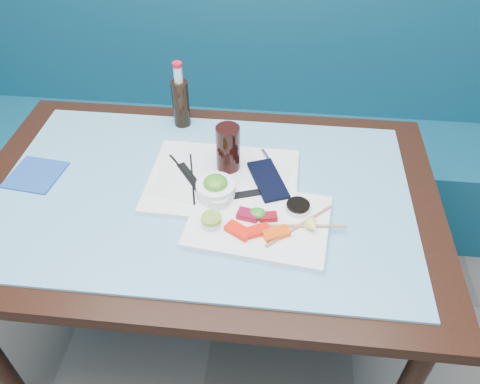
# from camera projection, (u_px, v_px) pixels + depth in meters

# --- Properties ---
(booth_bench) EXTENTS (3.00, 0.56, 1.17)m
(booth_bench) POSITION_uv_depth(u_px,v_px,m) (235.00, 133.00, 2.26)
(booth_bench) COLOR navy
(booth_bench) RESTS_ON ground
(dining_table) EXTENTS (1.40, 0.90, 0.75)m
(dining_table) POSITION_uv_depth(u_px,v_px,m) (204.00, 213.00, 1.45)
(dining_table) COLOR black
(dining_table) RESTS_ON ground
(glass_top) EXTENTS (1.22, 0.76, 0.01)m
(glass_top) POSITION_uv_depth(u_px,v_px,m) (203.00, 193.00, 1.39)
(glass_top) COLOR #66ABCC
(glass_top) RESTS_ON dining_table
(sashimi_plate) EXTENTS (0.41, 0.31, 0.02)m
(sashimi_plate) POSITION_uv_depth(u_px,v_px,m) (259.00, 222.00, 1.28)
(sashimi_plate) COLOR white
(sashimi_plate) RESTS_ON glass_top
(salmon_left) EXTENTS (0.08, 0.07, 0.02)m
(salmon_left) POSITION_uv_depth(u_px,v_px,m) (238.00, 231.00, 1.23)
(salmon_left) COLOR #FF1B0A
(salmon_left) RESTS_ON sashimi_plate
(salmon_mid) EXTENTS (0.07, 0.06, 0.02)m
(salmon_mid) POSITION_uv_depth(u_px,v_px,m) (257.00, 231.00, 1.23)
(salmon_mid) COLOR red
(salmon_mid) RESTS_ON sashimi_plate
(salmon_right) EXTENTS (0.08, 0.06, 0.02)m
(salmon_right) POSITION_uv_depth(u_px,v_px,m) (276.00, 234.00, 1.23)
(salmon_right) COLOR #FF4D0A
(salmon_right) RESTS_ON sashimi_plate
(tuna_left) EXTENTS (0.06, 0.05, 0.02)m
(tuna_left) POSITION_uv_depth(u_px,v_px,m) (248.00, 215.00, 1.27)
(tuna_left) COLOR maroon
(tuna_left) RESTS_ON sashimi_plate
(tuna_right) EXTENTS (0.05, 0.04, 0.02)m
(tuna_right) POSITION_uv_depth(u_px,v_px,m) (268.00, 217.00, 1.27)
(tuna_right) COLOR maroon
(tuna_right) RESTS_ON sashimi_plate
(seaweed_garnish) EXTENTS (0.05, 0.05, 0.03)m
(seaweed_garnish) POSITION_uv_depth(u_px,v_px,m) (257.00, 213.00, 1.27)
(seaweed_garnish) COLOR #299121
(seaweed_garnish) RESTS_ON sashimi_plate
(ramekin_wasabi) EXTENTS (0.06, 0.06, 0.02)m
(ramekin_wasabi) POSITION_uv_depth(u_px,v_px,m) (211.00, 222.00, 1.25)
(ramekin_wasabi) COLOR white
(ramekin_wasabi) RESTS_ON sashimi_plate
(wasabi_fill) EXTENTS (0.07, 0.07, 0.01)m
(wasabi_fill) POSITION_uv_depth(u_px,v_px,m) (211.00, 218.00, 1.24)
(wasabi_fill) COLOR #81A334
(wasabi_fill) RESTS_ON ramekin_wasabi
(ramekin_ginger) EXTENTS (0.08, 0.08, 0.03)m
(ramekin_ginger) POSITION_uv_depth(u_px,v_px,m) (218.00, 199.00, 1.32)
(ramekin_ginger) COLOR white
(ramekin_ginger) RESTS_ON sashimi_plate
(ginger_fill) EXTENTS (0.06, 0.06, 0.01)m
(ginger_fill) POSITION_uv_depth(u_px,v_px,m) (218.00, 194.00, 1.30)
(ginger_fill) COLOR beige
(ginger_fill) RESTS_ON ramekin_ginger
(soy_dish) EXTENTS (0.09, 0.09, 0.01)m
(soy_dish) POSITION_uv_depth(u_px,v_px,m) (298.00, 208.00, 1.30)
(soy_dish) COLOR white
(soy_dish) RESTS_ON sashimi_plate
(soy_fill) EXTENTS (0.09, 0.09, 0.01)m
(soy_fill) POSITION_uv_depth(u_px,v_px,m) (298.00, 205.00, 1.29)
(soy_fill) COLOR black
(soy_fill) RESTS_ON soy_dish
(lemon_wedge) EXTENTS (0.05, 0.05, 0.04)m
(lemon_wedge) POSITION_uv_depth(u_px,v_px,m) (313.00, 227.00, 1.23)
(lemon_wedge) COLOR #FEFF78
(lemon_wedge) RESTS_ON sashimi_plate
(chopstick_sleeve) EXTENTS (0.16, 0.07, 0.00)m
(chopstick_sleeve) POSITION_uv_depth(u_px,v_px,m) (256.00, 192.00, 1.35)
(chopstick_sleeve) COLOR black
(chopstick_sleeve) RESTS_ON sashimi_plate
(wooden_chopstick_a) EXTENTS (0.18, 0.17, 0.01)m
(wooden_chopstick_a) POSITION_uv_depth(u_px,v_px,m) (299.00, 225.00, 1.25)
(wooden_chopstick_a) COLOR #AD7651
(wooden_chopstick_a) RESTS_ON sashimi_plate
(wooden_chopstick_b) EXTENTS (0.24, 0.03, 0.01)m
(wooden_chopstick_b) POSITION_uv_depth(u_px,v_px,m) (303.00, 226.00, 1.25)
(wooden_chopstick_b) COLOR tan
(wooden_chopstick_b) RESTS_ON sashimi_plate
(serving_tray) EXTENTS (0.45, 0.34, 0.02)m
(serving_tray) POSITION_uv_depth(u_px,v_px,m) (223.00, 181.00, 1.41)
(serving_tray) COLOR white
(serving_tray) RESTS_ON glass_top
(paper_placemat) EXTENTS (0.42, 0.34, 0.00)m
(paper_placemat) POSITION_uv_depth(u_px,v_px,m) (223.00, 179.00, 1.40)
(paper_placemat) COLOR white
(paper_placemat) RESTS_ON serving_tray
(seaweed_bowl) EXTENTS (0.15, 0.15, 0.04)m
(seaweed_bowl) POSITION_uv_depth(u_px,v_px,m) (216.00, 190.00, 1.33)
(seaweed_bowl) COLOR white
(seaweed_bowl) RESTS_ON serving_tray
(seaweed_salad) EXTENTS (0.07, 0.07, 0.03)m
(seaweed_salad) POSITION_uv_depth(u_px,v_px,m) (215.00, 183.00, 1.32)
(seaweed_salad) COLOR #469322
(seaweed_salad) RESTS_ON seaweed_bowl
(cola_glass) EXTENTS (0.09, 0.09, 0.15)m
(cola_glass) POSITION_uv_depth(u_px,v_px,m) (228.00, 148.00, 1.39)
(cola_glass) COLOR black
(cola_glass) RESTS_ON serving_tray
(navy_pouch) EXTENTS (0.14, 0.20, 0.01)m
(navy_pouch) POSITION_uv_depth(u_px,v_px,m) (268.00, 180.00, 1.39)
(navy_pouch) COLOR black
(navy_pouch) RESTS_ON serving_tray
(fork) EXTENTS (0.05, 0.09, 0.01)m
(fork) POSITION_uv_depth(u_px,v_px,m) (268.00, 158.00, 1.47)
(fork) COLOR white
(fork) RESTS_ON serving_tray
(black_chopstick_a) EXTENTS (0.17, 0.21, 0.01)m
(black_chopstick_a) POSITION_uv_depth(u_px,v_px,m) (190.00, 178.00, 1.40)
(black_chopstick_a) COLOR black
(black_chopstick_a) RESTS_ON serving_tray
(black_chopstick_b) EXTENTS (0.06, 0.23, 0.01)m
(black_chopstick_b) POSITION_uv_depth(u_px,v_px,m) (192.00, 178.00, 1.40)
(black_chopstick_b) COLOR black
(black_chopstick_b) RESTS_ON serving_tray
(tray_sleeve) EXTENTS (0.11, 0.14, 0.00)m
(tray_sleeve) POSITION_uv_depth(u_px,v_px,m) (191.00, 178.00, 1.40)
(tray_sleeve) COLOR black
(tray_sleeve) RESTS_ON serving_tray
(cola_bottle_body) EXTENTS (0.07, 0.07, 0.16)m
(cola_bottle_body) POSITION_uv_depth(u_px,v_px,m) (181.00, 104.00, 1.59)
(cola_bottle_body) COLOR black
(cola_bottle_body) RESTS_ON glass_top
(cola_bottle_neck) EXTENTS (0.03, 0.03, 0.06)m
(cola_bottle_neck) POSITION_uv_depth(u_px,v_px,m) (178.00, 74.00, 1.51)
(cola_bottle_neck) COLOR silver
(cola_bottle_neck) RESTS_ON cola_bottle_body
(cola_bottle_cap) EXTENTS (0.03, 0.03, 0.01)m
(cola_bottle_cap) POSITION_uv_depth(u_px,v_px,m) (177.00, 65.00, 1.49)
(cola_bottle_cap) COLOR red
(cola_bottle_cap) RESTS_ON cola_bottle_neck
(blue_napkin) EXTENTS (0.17, 0.17, 0.01)m
(blue_napkin) POSITION_uv_depth(u_px,v_px,m) (36.00, 175.00, 1.44)
(blue_napkin) COLOR #1B4699
(blue_napkin) RESTS_ON glass_top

